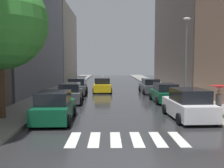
{
  "coord_description": "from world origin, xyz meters",
  "views": [
    {
      "loc": [
        -0.77,
        -7.53,
        3.24
      ],
      "look_at": [
        -0.35,
        18.77,
        1.07
      ],
      "focal_mm": 40.48,
      "sensor_mm": 36.0,
      "label": 1
    }
  ],
  "objects_px": {
    "parked_car_left_third": "(77,87)",
    "parked_car_left_second": "(70,93)",
    "parked_car_left_nearest": "(54,107)",
    "pedestrian_foreground": "(219,94)",
    "parked_car_right_second": "(165,93)",
    "parked_car_right_third": "(150,86)",
    "lamp_post_right": "(186,53)",
    "parked_car_right_nearest": "(188,105)",
    "taxi_midroad": "(102,85)"
  },
  "relations": [
    {
      "from": "pedestrian_foreground",
      "to": "lamp_post_right",
      "type": "xyz_separation_m",
      "value": [
        -0.01,
        6.21,
        2.54
      ]
    },
    {
      "from": "parked_car_right_second",
      "to": "parked_car_left_second",
      "type": "bearing_deg",
      "value": 89.22
    },
    {
      "from": "parked_car_left_third",
      "to": "parked_car_right_third",
      "type": "xyz_separation_m",
      "value": [
        7.81,
        1.09,
        -0.05
      ]
    },
    {
      "from": "parked_car_right_second",
      "to": "parked_car_right_third",
      "type": "distance_m",
      "value": 6.53
    },
    {
      "from": "parked_car_left_second",
      "to": "parked_car_right_nearest",
      "type": "relative_size",
      "value": 1.02
    },
    {
      "from": "parked_car_left_nearest",
      "to": "parked_car_right_third",
      "type": "height_order",
      "value": "parked_car_left_nearest"
    },
    {
      "from": "parked_car_right_nearest",
      "to": "parked_car_right_second",
      "type": "relative_size",
      "value": 1.07
    },
    {
      "from": "parked_car_left_third",
      "to": "parked_car_left_second",
      "type": "bearing_deg",
      "value": 178.89
    },
    {
      "from": "parked_car_left_second",
      "to": "parked_car_left_nearest",
      "type": "bearing_deg",
      "value": 178.11
    },
    {
      "from": "parked_car_left_nearest",
      "to": "taxi_midroad",
      "type": "height_order",
      "value": "taxi_midroad"
    },
    {
      "from": "parked_car_left_second",
      "to": "lamp_post_right",
      "type": "distance_m",
      "value": 10.0
    },
    {
      "from": "taxi_midroad",
      "to": "parked_car_right_nearest",
      "type": "bearing_deg",
      "value": -160.16
    },
    {
      "from": "parked_car_right_third",
      "to": "lamp_post_right",
      "type": "bearing_deg",
      "value": -167.01
    },
    {
      "from": "parked_car_left_second",
      "to": "parked_car_right_second",
      "type": "distance_m",
      "value": 7.86
    },
    {
      "from": "pedestrian_foreground",
      "to": "parked_car_left_second",
      "type": "bearing_deg",
      "value": -32.98
    },
    {
      "from": "parked_car_left_second",
      "to": "taxi_midroad",
      "type": "xyz_separation_m",
      "value": [
        2.47,
        7.47,
        0.0
      ]
    },
    {
      "from": "parked_car_right_nearest",
      "to": "parked_car_right_third",
      "type": "relative_size",
      "value": 0.95
    },
    {
      "from": "parked_car_right_second",
      "to": "parked_car_right_third",
      "type": "xyz_separation_m",
      "value": [
        -0.15,
        6.53,
        0.0
      ]
    },
    {
      "from": "lamp_post_right",
      "to": "taxi_midroad",
      "type": "bearing_deg",
      "value": 131.56
    },
    {
      "from": "parked_car_left_second",
      "to": "parked_car_left_third",
      "type": "xyz_separation_m",
      "value": [
        -0.1,
        5.49,
        0.04
      ]
    },
    {
      "from": "parked_car_left_nearest",
      "to": "lamp_post_right",
      "type": "distance_m",
      "value": 11.77
    },
    {
      "from": "parked_car_left_second",
      "to": "parked_car_right_second",
      "type": "relative_size",
      "value": 1.09
    },
    {
      "from": "parked_car_left_third",
      "to": "lamp_post_right",
      "type": "xyz_separation_m",
      "value": [
        9.54,
        -5.87,
        3.25
      ]
    },
    {
      "from": "parked_car_left_second",
      "to": "pedestrian_foreground",
      "type": "xyz_separation_m",
      "value": [
        9.44,
        -6.59,
        0.75
      ]
    },
    {
      "from": "parked_car_left_second",
      "to": "taxi_midroad",
      "type": "height_order",
      "value": "taxi_midroad"
    },
    {
      "from": "parked_car_left_second",
      "to": "parked_car_right_second",
      "type": "height_order",
      "value": "parked_car_left_second"
    },
    {
      "from": "parked_car_right_second",
      "to": "taxi_midroad",
      "type": "distance_m",
      "value": 9.17
    },
    {
      "from": "parked_car_right_second",
      "to": "lamp_post_right",
      "type": "height_order",
      "value": "lamp_post_right"
    },
    {
      "from": "parked_car_left_nearest",
      "to": "pedestrian_foreground",
      "type": "height_order",
      "value": "pedestrian_foreground"
    },
    {
      "from": "parked_car_left_third",
      "to": "parked_car_right_nearest",
      "type": "height_order",
      "value": "parked_car_right_nearest"
    },
    {
      "from": "parked_car_right_second",
      "to": "parked_car_left_nearest",
      "type": "bearing_deg",
      "value": 130.26
    },
    {
      "from": "parked_car_right_second",
      "to": "lamp_post_right",
      "type": "xyz_separation_m",
      "value": [
        1.58,
        -0.43,
        3.31
      ]
    },
    {
      "from": "parked_car_left_second",
      "to": "parked_car_right_nearest",
      "type": "height_order",
      "value": "parked_car_right_nearest"
    },
    {
      "from": "parked_car_left_nearest",
      "to": "parked_car_left_third",
      "type": "xyz_separation_m",
      "value": [
        -0.22,
        12.27,
        0.01
      ]
    },
    {
      "from": "parked_car_left_nearest",
      "to": "parked_car_left_second",
      "type": "height_order",
      "value": "parked_car_left_nearest"
    },
    {
      "from": "pedestrian_foreground",
      "to": "parked_car_right_nearest",
      "type": "bearing_deg",
      "value": -6.54
    },
    {
      "from": "parked_car_left_second",
      "to": "taxi_midroad",
      "type": "relative_size",
      "value": 1.03
    },
    {
      "from": "parked_car_left_nearest",
      "to": "parked_car_left_third",
      "type": "bearing_deg",
      "value": -0.65
    },
    {
      "from": "parked_car_left_third",
      "to": "pedestrian_foreground",
      "type": "distance_m",
      "value": 15.42
    },
    {
      "from": "parked_car_right_nearest",
      "to": "taxi_midroad",
      "type": "xyz_separation_m",
      "value": [
        -5.3,
        13.81,
        -0.06
      ]
    },
    {
      "from": "parked_car_left_nearest",
      "to": "parked_car_right_third",
      "type": "distance_m",
      "value": 15.36
    },
    {
      "from": "parked_car_right_third",
      "to": "parked_car_left_second",
      "type": "bearing_deg",
      "value": 129.53
    },
    {
      "from": "parked_car_left_nearest",
      "to": "pedestrian_foreground",
      "type": "bearing_deg",
      "value": -90.53
    },
    {
      "from": "parked_car_left_second",
      "to": "taxi_midroad",
      "type": "distance_m",
      "value": 7.87
    },
    {
      "from": "parked_car_right_third",
      "to": "taxi_midroad",
      "type": "xyz_separation_m",
      "value": [
        -5.23,
        0.89,
        0.02
      ]
    },
    {
      "from": "parked_car_right_nearest",
      "to": "taxi_midroad",
      "type": "relative_size",
      "value": 1.01
    },
    {
      "from": "parked_car_left_third",
      "to": "lamp_post_right",
      "type": "height_order",
      "value": "lamp_post_right"
    },
    {
      "from": "taxi_midroad",
      "to": "pedestrian_foreground",
      "type": "height_order",
      "value": "pedestrian_foreground"
    },
    {
      "from": "parked_car_right_nearest",
      "to": "pedestrian_foreground",
      "type": "bearing_deg",
      "value": -100.78
    },
    {
      "from": "parked_car_left_third",
      "to": "parked_car_right_second",
      "type": "height_order",
      "value": "parked_car_left_third"
    }
  ]
}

